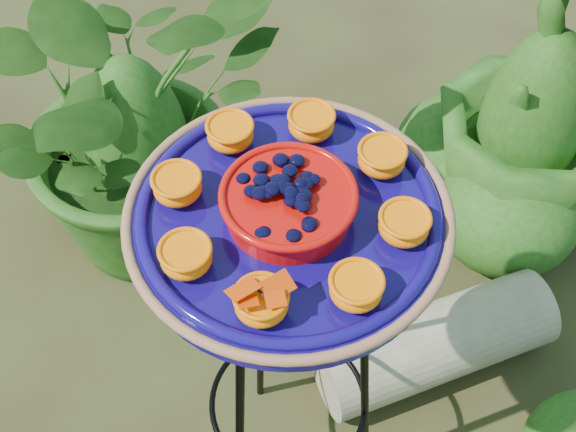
% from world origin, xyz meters
% --- Properties ---
extents(tripod_stand, '(0.43, 0.43, 0.96)m').
position_xyz_m(tripod_stand, '(-0.13, -0.05, 0.58)').
color(tripod_stand, black).
rests_on(tripod_stand, ground).
extents(feeder_dish, '(0.60, 0.60, 0.11)m').
position_xyz_m(feeder_dish, '(-0.13, -0.05, 1.00)').
color(feeder_dish, '#110863').
rests_on(feeder_dish, tripod_stand).
extents(driftwood_log, '(0.66, 0.36, 0.21)m').
position_xyz_m(driftwood_log, '(0.28, 0.17, 0.10)').
color(driftwood_log, tan).
rests_on(driftwood_log, ground).
extents(shrub_back_left, '(1.11, 1.09, 0.94)m').
position_xyz_m(shrub_back_left, '(-0.46, 0.74, 0.47)').
color(shrub_back_left, '#1C4713').
rests_on(shrub_back_left, ground).
extents(shrub_back_right, '(0.68, 0.68, 0.96)m').
position_xyz_m(shrub_back_right, '(0.63, 0.68, 0.48)').
color(shrub_back_right, '#1C4713').
rests_on(shrub_back_right, ground).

